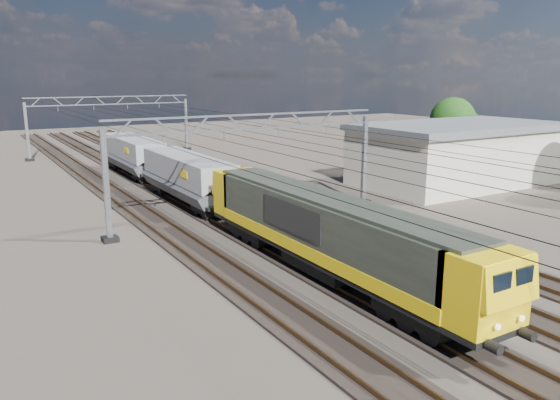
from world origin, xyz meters
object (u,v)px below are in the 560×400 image
hopper_wagon_lead (187,175)px  industrial_shed (458,153)px  catenary_gantry_far (112,123)px  locomotive (326,230)px  catenary_gantry_mid (252,163)px  hopper_wagon_mid (133,153)px  tree_far (456,122)px

hopper_wagon_lead → industrial_shed: bearing=-10.8°
catenary_gantry_far → hopper_wagon_lead: 29.54m
catenary_gantry_far → hopper_wagon_lead: (-2.00, -29.43, -1.67)m
catenary_gantry_far → locomotive: (-2.00, -47.12, -1.58)m
catenary_gantry_mid → hopper_wagon_lead: (-2.00, 6.57, -1.67)m
catenary_gantry_far → industrial_shed: (22.00, -34.00, -1.18)m
hopper_wagon_mid → tree_far: (32.32, -10.98, 2.40)m
hopper_wagon_mid → industrial_shed: 30.47m
locomotive → hopper_wagon_lead: 17.70m
locomotive → industrial_shed: size_ratio=1.13×
catenary_gantry_mid → locomotive: 11.41m
tree_far → industrial_shed: bearing=-136.9°
hopper_wagon_lead → hopper_wagon_mid: same height
catenary_gantry_far → hopper_wagon_mid: size_ratio=1.53×
catenary_gantry_mid → tree_far: (30.32, 9.79, 0.72)m
industrial_shed → tree_far: bearing=43.1°
catenary_gantry_mid → hopper_wagon_lead: 7.07m
hopper_wagon_mid → locomotive: bearing=-90.0°
catenary_gantry_mid → hopper_wagon_mid: (-2.00, 20.77, -1.67)m
catenary_gantry_far → hopper_wagon_mid: 15.45m
catenary_gantry_mid → industrial_shed: size_ratio=1.07×
tree_far → hopper_wagon_lead: bearing=-174.3°
industrial_shed → tree_far: (8.32, 7.79, 1.90)m
locomotive → hopper_wagon_mid: locomotive is taller
locomotive → tree_far: tree_far is taller
locomotive → hopper_wagon_lead: (-0.00, 17.70, -0.09)m
hopper_wagon_mid → industrial_shed: industrial_shed is taller
catenary_gantry_mid → locomotive: catenary_gantry_mid is taller
hopper_wagon_lead → hopper_wagon_mid: (0.00, 14.20, 0.00)m
catenary_gantry_far → tree_far: 40.08m
locomotive → hopper_wagon_lead: bearing=90.0°
catenary_gantry_mid → industrial_shed: catenary_gantry_mid is taller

